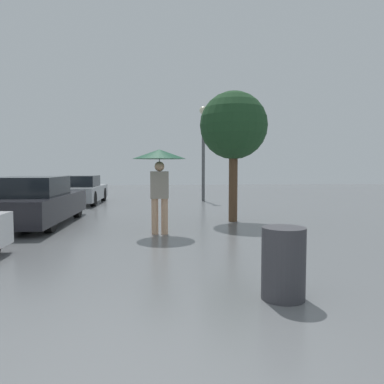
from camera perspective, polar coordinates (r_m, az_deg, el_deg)
ground_plane at (r=3.07m, az=-10.34°, el=-26.08°), size 60.00×60.00×0.00m
pedestrian at (r=8.49m, az=-4.98°, el=4.16°), size 1.21×1.21×1.93m
parked_car_middle at (r=10.78m, az=-22.99°, el=-1.46°), size 1.80×4.36×1.28m
parked_car_farthest at (r=16.40m, az=-16.56°, el=0.23°), size 1.63×3.82×1.18m
tree at (r=10.62m, az=6.35°, el=9.90°), size 1.88×1.88×3.63m
street_lamp at (r=16.93m, az=1.74°, el=7.77°), size 0.35×0.35×4.24m
trash_bin at (r=4.52m, az=13.75°, el=-10.50°), size 0.51×0.51×0.84m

